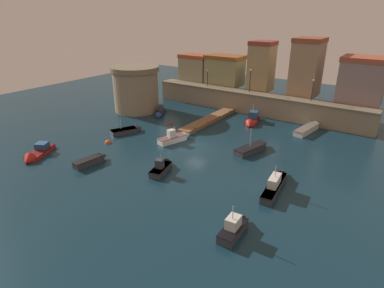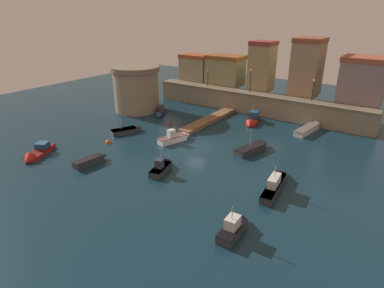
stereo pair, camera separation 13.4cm
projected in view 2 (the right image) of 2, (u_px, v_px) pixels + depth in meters
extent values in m
plane|color=#112D3D|center=(196.00, 146.00, 41.99)|extent=(97.91, 97.91, 0.00)
cube|color=gray|center=(254.00, 104.00, 54.75)|extent=(37.88, 2.67, 3.28)
cube|color=#73644F|center=(255.00, 94.00, 54.07)|extent=(37.88, 2.97, 0.24)
cube|color=gray|center=(196.00, 70.00, 63.15)|extent=(5.65, 3.77, 4.48)
cube|color=#A1482A|center=(196.00, 56.00, 62.15)|extent=(5.87, 3.92, 0.70)
cube|color=#908D61|center=(225.00, 72.00, 59.89)|extent=(6.50, 4.21, 4.77)
cube|color=brown|center=(226.00, 57.00, 58.84)|extent=(6.76, 4.38, 0.70)
cube|color=tan|center=(262.00, 68.00, 55.30)|extent=(3.80, 3.64, 7.64)
cube|color=brown|center=(264.00, 43.00, 53.69)|extent=(3.95, 3.78, 0.70)
cube|color=#A38062|center=(307.00, 70.00, 51.76)|extent=(4.16, 5.02, 8.45)
cube|color=brown|center=(311.00, 40.00, 50.00)|extent=(4.32, 5.22, 0.70)
cube|color=gray|center=(362.00, 83.00, 47.90)|extent=(6.10, 5.21, 6.17)
cube|color=#A34B36|center=(367.00, 59.00, 46.57)|extent=(6.35, 5.42, 0.70)
cylinder|color=gray|center=(136.00, 91.00, 55.70)|extent=(7.64, 7.64, 6.84)
cylinder|color=#776852|center=(135.00, 69.00, 54.23)|extent=(8.25, 8.25, 0.80)
cube|color=brown|center=(209.00, 120.00, 50.98)|extent=(1.98, 13.93, 0.57)
cylinder|color=brown|center=(230.00, 112.00, 54.45)|extent=(0.20, 0.20, 0.70)
cylinder|color=brown|center=(220.00, 118.00, 51.81)|extent=(0.20, 0.20, 0.70)
cylinder|color=brown|center=(208.00, 124.00, 49.17)|extent=(0.20, 0.20, 0.70)
cylinder|color=brown|center=(195.00, 130.00, 46.53)|extent=(0.20, 0.20, 0.70)
cylinder|color=black|center=(208.00, 79.00, 58.44)|extent=(0.12, 0.12, 2.63)
sphere|color=#F9D172|center=(208.00, 71.00, 57.87)|extent=(0.32, 0.32, 0.32)
cylinder|color=black|center=(250.00, 82.00, 53.86)|extent=(0.12, 0.12, 3.54)
sphere|color=#F9D172|center=(251.00, 70.00, 53.12)|extent=(0.32, 0.32, 0.32)
cylinder|color=black|center=(313.00, 91.00, 48.56)|extent=(0.12, 0.12, 3.02)
sphere|color=#F9D172|center=(314.00, 80.00, 47.92)|extent=(0.32, 0.32, 0.32)
cube|color=#333338|center=(274.00, 188.00, 31.41)|extent=(1.75, 5.96, 0.73)
cone|color=#333338|center=(283.00, 173.00, 34.32)|extent=(1.20, 1.51, 1.05)
cube|color=black|center=(274.00, 185.00, 31.28)|extent=(1.79, 6.08, 0.08)
cube|color=silver|center=(274.00, 181.00, 31.01)|extent=(1.08, 2.25, 0.90)
cube|color=#99B7C6|center=(277.00, 176.00, 31.88)|extent=(0.76, 0.14, 0.54)
cylinder|color=#B2B2B7|center=(275.00, 176.00, 30.79)|extent=(0.08, 0.08, 2.02)
cube|color=navy|center=(161.00, 113.00, 54.79)|extent=(2.75, 3.68, 0.46)
cone|color=navy|center=(158.00, 117.00, 52.80)|extent=(1.53, 1.43, 1.22)
cube|color=#141632|center=(161.00, 112.00, 54.72)|extent=(2.81, 3.76, 0.08)
cube|color=#333842|center=(161.00, 108.00, 54.87)|extent=(1.10, 1.19, 1.02)
cube|color=white|center=(172.00, 139.00, 43.10)|extent=(2.39, 4.16, 0.80)
cone|color=white|center=(187.00, 135.00, 44.52)|extent=(1.50, 1.42, 1.23)
cube|color=#745151|center=(172.00, 137.00, 42.96)|extent=(2.43, 4.25, 0.08)
cube|color=silver|center=(171.00, 133.00, 42.67)|extent=(1.04, 1.13, 0.98)
cube|color=#99B7C6|center=(174.00, 132.00, 42.92)|extent=(0.71, 0.27, 0.59)
cylinder|color=#B2B2B7|center=(175.00, 131.00, 42.92)|extent=(0.08, 0.08, 1.29)
cube|color=#333338|center=(250.00, 149.00, 39.98)|extent=(2.59, 4.66, 0.77)
cone|color=#333338|center=(264.00, 144.00, 41.63)|extent=(1.68, 1.57, 1.40)
cube|color=black|center=(250.00, 147.00, 39.85)|extent=(2.64, 4.75, 0.08)
cylinder|color=#B2B2B7|center=(251.00, 138.00, 39.35)|extent=(0.08, 0.08, 2.37)
cube|color=red|center=(253.00, 120.00, 50.86)|extent=(2.62, 4.34, 0.52)
cone|color=red|center=(250.00, 125.00, 48.68)|extent=(1.85, 1.49, 1.63)
cube|color=#52100B|center=(253.00, 119.00, 50.78)|extent=(2.68, 4.43, 0.08)
cube|color=navy|center=(254.00, 115.00, 51.03)|extent=(1.65, 1.87, 1.06)
cylinder|color=#B2B2B7|center=(253.00, 112.00, 50.13)|extent=(0.08, 0.08, 2.37)
cube|color=#333338|center=(232.00, 231.00, 25.23)|extent=(1.42, 3.31, 0.78)
cone|color=#333338|center=(242.00, 218.00, 26.82)|extent=(1.23, 0.97, 1.19)
cube|color=black|center=(232.00, 227.00, 25.09)|extent=(1.45, 3.38, 0.08)
cube|color=silver|center=(233.00, 222.00, 24.90)|extent=(0.98, 1.34, 0.89)
cube|color=#99B7C6|center=(236.00, 218.00, 25.39)|extent=(0.83, 0.10, 0.53)
cylinder|color=#B2B2B7|center=(232.00, 217.00, 24.54)|extent=(0.08, 0.08, 1.99)
cube|color=silver|center=(307.00, 130.00, 46.46)|extent=(2.16, 5.71, 0.84)
cone|color=silver|center=(317.00, 124.00, 48.77)|extent=(1.48, 1.57, 1.29)
cube|color=slate|center=(307.00, 127.00, 46.32)|extent=(2.21, 5.83, 0.08)
cube|color=red|center=(40.00, 152.00, 39.76)|extent=(3.55, 4.56, 0.46)
cone|color=red|center=(28.00, 161.00, 37.31)|extent=(2.01, 1.83, 1.64)
cube|color=#5A0C0B|center=(40.00, 150.00, 39.69)|extent=(3.62, 4.65, 0.08)
cube|color=navy|center=(42.00, 145.00, 40.09)|extent=(1.82, 1.79, 0.71)
cube|color=#333338|center=(161.00, 169.00, 35.08)|extent=(2.04, 3.53, 0.66)
cone|color=#333338|center=(168.00, 162.00, 36.87)|extent=(1.40, 1.20, 1.21)
cube|color=black|center=(160.00, 167.00, 34.97)|extent=(2.08, 3.60, 0.08)
cube|color=#333842|center=(159.00, 164.00, 34.57)|extent=(0.97, 0.93, 0.97)
cube|color=#99B7C6|center=(161.00, 162.00, 34.87)|extent=(0.72, 0.23, 0.58)
cylinder|color=#B2B2B7|center=(160.00, 161.00, 34.74)|extent=(0.08, 0.08, 1.34)
cube|color=#333338|center=(124.00, 131.00, 46.29)|extent=(2.92, 3.94, 0.63)
cone|color=#333338|center=(139.00, 128.00, 47.34)|extent=(1.72, 1.53, 1.41)
cube|color=black|center=(124.00, 129.00, 46.19)|extent=(2.98, 4.02, 0.08)
cylinder|color=#B2B2B7|center=(121.00, 124.00, 45.68)|extent=(0.08, 0.08, 1.65)
cube|color=#333338|center=(88.00, 162.00, 36.74)|extent=(1.45, 3.44, 0.79)
cone|color=#333338|center=(104.00, 156.00, 38.20)|extent=(1.15, 1.04, 1.06)
cube|color=black|center=(88.00, 159.00, 36.60)|extent=(1.48, 3.51, 0.08)
sphere|color=#EA4C19|center=(108.00, 143.00, 43.00)|extent=(0.78, 0.78, 0.78)
sphere|color=yellow|center=(202.00, 126.00, 49.35)|extent=(0.53, 0.53, 0.53)
sphere|color=red|center=(171.00, 124.00, 50.09)|extent=(0.52, 0.52, 0.52)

